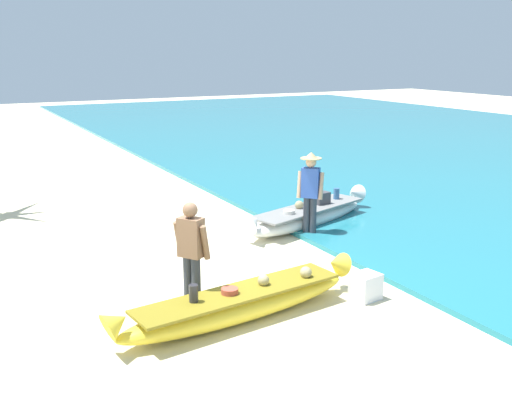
% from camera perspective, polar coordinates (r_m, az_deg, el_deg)
% --- Properties ---
extents(ground_plane, '(80.00, 80.00, 0.00)m').
position_cam_1_polar(ground_plane, '(9.66, -3.33, -9.09)').
color(ground_plane, beige).
extents(sea, '(24.00, 56.00, 0.10)m').
position_cam_1_polar(sea, '(24.77, 20.80, 4.65)').
color(sea, teal).
rests_on(sea, ground).
extents(boat_yellow_foreground, '(4.20, 1.15, 0.71)m').
position_cam_1_polar(boat_yellow_foreground, '(8.93, -1.51, -9.35)').
color(boat_yellow_foreground, yellow).
rests_on(boat_yellow_foreground, ground).
extents(boat_white_midground, '(3.92, 1.86, 0.74)m').
position_cam_1_polar(boat_white_midground, '(13.55, 4.99, -1.01)').
color(boat_white_midground, white).
rests_on(boat_white_midground, ground).
extents(person_vendor_hatted, '(0.53, 0.54, 1.82)m').
position_cam_1_polar(person_vendor_hatted, '(12.60, 5.17, 1.52)').
color(person_vendor_hatted, '#333842').
rests_on(person_vendor_hatted, ground).
extents(person_tourist_customer, '(0.47, 0.57, 1.73)m').
position_cam_1_polar(person_tourist_customer, '(8.88, -6.13, -4.49)').
color(person_tourist_customer, '#333842').
rests_on(person_tourist_customer, ground).
extents(cooler_box, '(0.47, 0.43, 0.42)m').
position_cam_1_polar(cooler_box, '(9.79, 10.33, -7.63)').
color(cooler_box, silver).
rests_on(cooler_box, ground).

